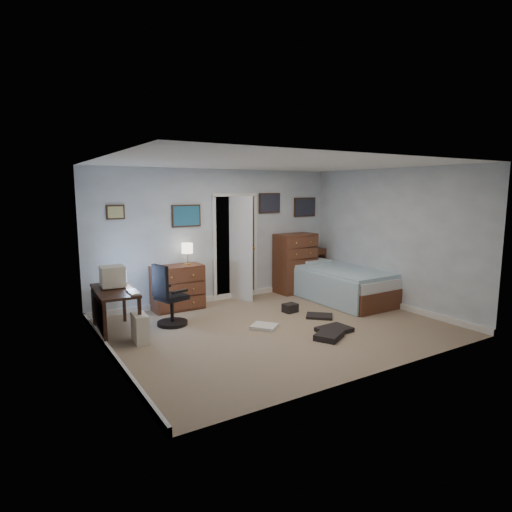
{
  "coord_description": "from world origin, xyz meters",
  "views": [
    {
      "loc": [
        -3.63,
        -5.28,
        2.12
      ],
      "look_at": [
        -0.2,
        0.3,
        1.1
      ],
      "focal_mm": 30.0,
      "sensor_mm": 36.0,
      "label": 1
    }
  ],
  "objects_px": {
    "computer_desk": "(109,300)",
    "tall_dresser": "(295,263)",
    "office_chair": "(169,302)",
    "low_dresser": "(178,288)",
    "bed": "(341,284)"
  },
  "relations": [
    {
      "from": "tall_dresser",
      "to": "low_dresser",
      "type": "bearing_deg",
      "value": 175.92
    },
    {
      "from": "computer_desk",
      "to": "office_chair",
      "type": "height_order",
      "value": "office_chair"
    },
    {
      "from": "office_chair",
      "to": "low_dresser",
      "type": "xyz_separation_m",
      "value": [
        0.46,
        0.82,
        0.02
      ]
    },
    {
      "from": "office_chair",
      "to": "low_dresser",
      "type": "distance_m",
      "value": 0.94
    },
    {
      "from": "low_dresser",
      "to": "bed",
      "type": "relative_size",
      "value": 0.43
    },
    {
      "from": "tall_dresser",
      "to": "bed",
      "type": "bearing_deg",
      "value": -75.46
    },
    {
      "from": "computer_desk",
      "to": "tall_dresser",
      "type": "distance_m",
      "value": 4.0
    },
    {
      "from": "low_dresser",
      "to": "tall_dresser",
      "type": "bearing_deg",
      "value": -1.24
    },
    {
      "from": "computer_desk",
      "to": "bed",
      "type": "height_order",
      "value": "bed"
    },
    {
      "from": "computer_desk",
      "to": "tall_dresser",
      "type": "height_order",
      "value": "tall_dresser"
    },
    {
      "from": "computer_desk",
      "to": "bed",
      "type": "xyz_separation_m",
      "value": [
        4.26,
        -0.31,
        -0.2
      ]
    },
    {
      "from": "tall_dresser",
      "to": "office_chair",
      "type": "bearing_deg",
      "value": -168.96
    },
    {
      "from": "computer_desk",
      "to": "low_dresser",
      "type": "distance_m",
      "value": 1.55
    },
    {
      "from": "office_chair",
      "to": "low_dresser",
      "type": "relative_size",
      "value": 1.11
    },
    {
      "from": "low_dresser",
      "to": "bed",
      "type": "xyz_separation_m",
      "value": [
        2.92,
        -1.05,
        -0.08
      ]
    }
  ]
}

